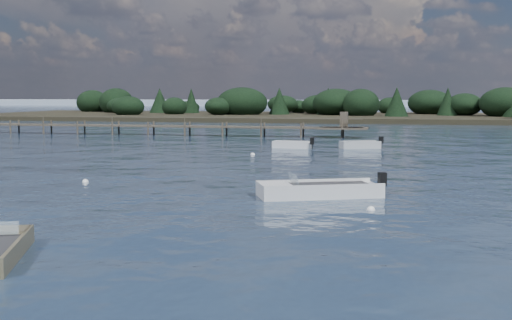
% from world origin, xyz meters
% --- Properties ---
extents(ground, '(400.00, 400.00, 0.00)m').
position_xyz_m(ground, '(0.00, 60.00, 0.00)').
color(ground, '#182538').
rests_on(ground, ground).
extents(tender_far_grey_b, '(3.69, 2.50, 1.26)m').
position_xyz_m(tender_far_grey_b, '(6.48, 34.78, 0.18)').
color(tender_far_grey_b, '#A3A7AA').
rests_on(tender_far_grey_b, ground).
extents(tender_far_white, '(3.55, 1.63, 1.19)m').
position_xyz_m(tender_far_white, '(0.85, 33.81, 0.17)').
color(tender_far_white, silver).
rests_on(tender_far_white, ground).
extents(dinghy_mid_white_a, '(5.77, 3.92, 1.35)m').
position_xyz_m(dinghy_mid_white_a, '(6.24, 8.62, 0.18)').
color(dinghy_mid_white_a, silver).
rests_on(dinghy_mid_white_a, ground).
extents(buoy_b, '(0.32, 0.32, 0.32)m').
position_xyz_m(buoy_b, '(8.64, 5.72, 0.00)').
color(buoy_b, white).
rests_on(buoy_b, ground).
extents(buoy_e, '(0.32, 0.32, 0.32)m').
position_xyz_m(buoy_e, '(-1.05, 27.31, 0.00)').
color(buoy_e, white).
rests_on(buoy_e, ground).
extents(buoy_extra_b, '(0.32, 0.32, 0.32)m').
position_xyz_m(buoy_extra_b, '(-6.08, 10.65, 0.00)').
color(buoy_extra_b, white).
rests_on(buoy_extra_b, ground).
extents(jetty, '(64.50, 3.20, 3.40)m').
position_xyz_m(jetty, '(-21.74, 47.99, 0.98)').
color(jetty, '#484135').
rests_on(jetty, ground).
extents(far_headland, '(190.00, 40.00, 5.80)m').
position_xyz_m(far_headland, '(25.00, 100.00, 1.96)').
color(far_headland, black).
rests_on(far_headland, ground).
extents(distant_haze, '(280.00, 20.00, 2.40)m').
position_xyz_m(distant_haze, '(-90.00, 230.00, 0.00)').
color(distant_haze, '#96A5BA').
rests_on(distant_haze, ground).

